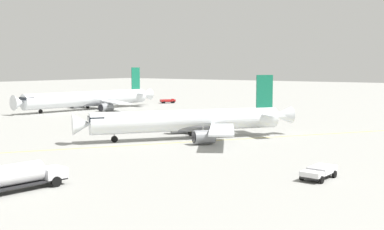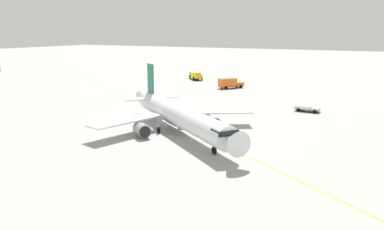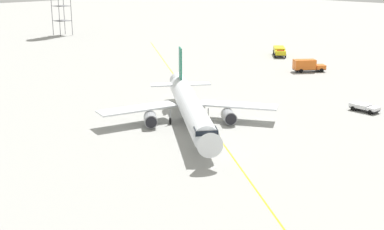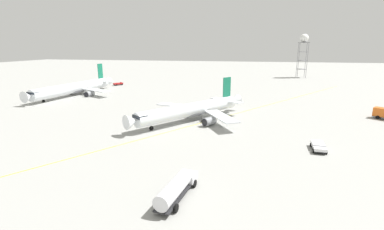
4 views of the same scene
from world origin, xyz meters
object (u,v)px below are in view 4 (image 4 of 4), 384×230
Objects in this scene: ops_pickup_truck at (118,84)px; fuel_tanker_truck at (176,188)px; radar_tower at (304,41)px; pushback_tug_truck at (318,146)px; airliner_main at (192,110)px; airliner_secondary at (75,88)px.

fuel_tanker_truck reaches higher than ops_pickup_truck.
pushback_tug_truck is at bearing -7.90° from radar_tower.
radar_tower is at bearing -165.19° from airliner_main.
ops_pickup_truck is at bearing -129.80° from pushback_tug_truck.
pushback_tug_truck is (-22.93, 22.83, -0.78)m from fuel_tanker_truck.
airliner_secondary is 91.75m from fuel_tanker_truck.
fuel_tanker_truck is (67.71, 61.89, -1.41)m from airliner_secondary.
airliner_main is 6.41× the size of ops_pickup_truck.
airliner_main is at bearing -115.32° from pushback_tug_truck.
radar_tower reaches higher than fuel_tanker_truck.
fuel_tanker_truck is 32.37m from pushback_tug_truck.
airliner_secondary is 8.63× the size of pushback_tug_truck.
radar_tower is at bearing -6.01° from fuel_tanker_truck.
ops_pickup_truck is 0.19× the size of radar_tower.
ops_pickup_truck is at bearing 39.20° from fuel_tanker_truck.
airliner_main is 0.73× the size of airliner_secondary.
airliner_main reaches higher than fuel_tanker_truck.
airliner_main is 3.30× the size of fuel_tanker_truck.
airliner_secondary reaches higher than pushback_tug_truck.
airliner_secondary reaches higher than airliner_main.
pushback_tug_truck is (76.64, 81.39, 0.00)m from ops_pickup_truck.
fuel_tanker_truck is (38.83, 6.09, -1.45)m from airliner_main.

